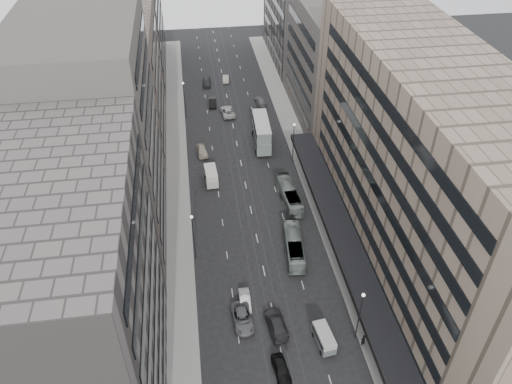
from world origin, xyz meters
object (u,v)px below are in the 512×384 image
double_decker (262,132)px  bus_near (294,245)px  pedestrian (363,340)px  sedan_0 (281,369)px  bus_far (289,195)px  vw_microbus (324,338)px  sedan_1 (245,300)px  sedan_2 (242,318)px  panel_van (211,176)px

double_decker → bus_near: bearing=-87.0°
pedestrian → sedan_0: bearing=-15.7°
bus_far → double_decker: (-1.88, 18.54, 1.50)m
vw_microbus → pedestrian: 4.84m
sedan_1 → pedestrian: size_ratio=2.14×
sedan_1 → pedestrian: pedestrian is taller
bus_near → double_decker: (-0.21, 30.64, 1.53)m
sedan_2 → bus_near: bearing=47.8°
panel_van → sedan_0: (5.44, -39.04, -0.86)m
double_decker → sedan_1: bearing=-99.3°
sedan_1 → sedan_2: bearing=-102.4°
bus_near → panel_van: size_ratio=2.18×
panel_van → sedan_0: bearing=-84.8°
vw_microbus → sedan_0: 6.80m
vw_microbus → panel_van: bearing=100.5°
panel_van → sedan_2: (1.80, -31.04, -0.83)m
sedan_0 → sedan_1: sedan_0 is taller
double_decker → vw_microbus: double_decker is taller
bus_near → sedan_1: (-8.49, -8.75, -0.75)m
vw_microbus → panel_van: (-11.43, 35.86, 0.34)m
vw_microbus → sedan_2: 10.79m
sedan_1 → pedestrian: bearing=-31.4°
bus_far → double_decker: size_ratio=1.02×
bus_far → bus_near: bearing=78.7°
sedan_0 → vw_microbus: bearing=21.8°
sedan_2 → double_decker: bearing=74.0°
bus_near → sedan_2: bus_near is taller
vw_microbus → sedan_1: bearing=131.7°
sedan_2 → pedestrian: size_ratio=2.90×
bus_near → panel_van: 22.24m
pedestrian → sedan_2: bearing=-49.3°
bus_near → vw_microbus: bus_near is taller
bus_far → sedan_0: bearing=73.7°
sedan_1 → panel_van: bearing=96.2°
double_decker → sedan_1: (-8.28, -39.38, -2.28)m
vw_microbus → sedan_1: vw_microbus is taller
double_decker → sedan_0: (-5.34, -50.34, -2.22)m
panel_van → sedan_2: panel_van is taller
bus_far → panel_van: 14.59m
bus_far → sedan_2: bearing=62.0°
panel_van → pedestrian: 40.19m
bus_near → sedan_2: size_ratio=1.86×
sedan_1 → vw_microbus: bearing=-40.0°
double_decker → pedestrian: 48.43m
sedan_0 → sedan_2: 8.79m
double_decker → sedan_2: 43.34m
bus_far → sedan_2: (-10.87, -23.81, -0.68)m
bus_near → vw_microbus: size_ratio=2.35×
panel_van → sedan_1: panel_van is taller
double_decker → pedestrian: bearing=-81.0°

